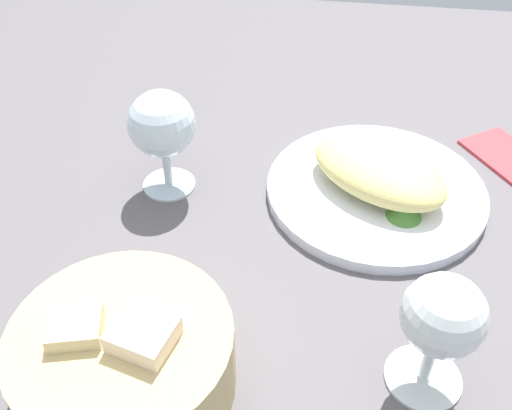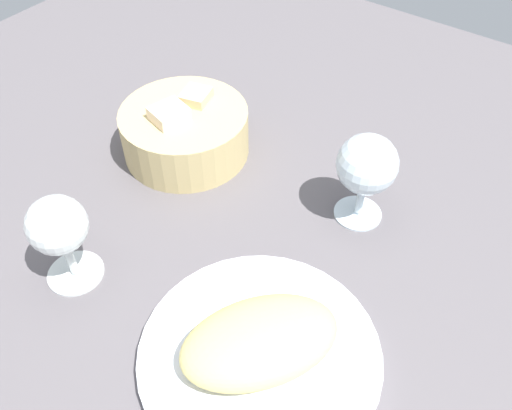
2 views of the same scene
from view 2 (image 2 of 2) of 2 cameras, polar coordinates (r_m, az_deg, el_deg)
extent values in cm
cube|color=#595457|center=(68.81, -4.54, -4.78)|extent=(140.00, 140.00, 2.00)
cylinder|color=white|center=(58.65, 0.39, -15.43)|extent=(25.27, 25.27, 1.40)
ellipsoid|color=#DDCC77|center=(56.11, 0.40, -14.03)|extent=(19.26, 17.55, 4.41)
cone|color=#478434|center=(57.78, -5.33, -14.25)|extent=(3.93, 3.93, 1.64)
cylinder|color=tan|center=(78.93, -7.41, 7.56)|extent=(18.03, 18.03, 6.97)
cube|color=beige|center=(79.24, -6.24, 10.48)|extent=(4.89, 4.60, 4.08)
cube|color=beige|center=(76.12, -8.96, 8.56)|extent=(5.52, 5.19, 4.62)
cylinder|color=silver|center=(72.34, 10.59, -0.78)|extent=(6.22, 6.22, 0.60)
cylinder|color=silver|center=(70.57, 10.86, 0.60)|extent=(1.00, 1.00, 4.39)
sphere|color=silver|center=(66.51, 11.56, 4.21)|extent=(7.56, 7.56, 7.56)
cylinder|color=silver|center=(68.33, -18.35, -6.70)|extent=(6.61, 6.61, 0.60)
cylinder|color=silver|center=(66.32, -18.88, -5.29)|extent=(1.00, 1.00, 4.75)
sphere|color=silver|center=(62.17, -20.11, -1.99)|extent=(6.71, 6.71, 6.71)
camera|label=1|loc=(0.76, -38.19, 32.90)|focal=41.23mm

